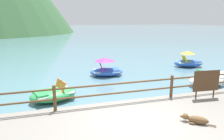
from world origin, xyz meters
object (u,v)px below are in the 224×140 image
(pedal_boat_2, at_px, (54,94))
(sign_board, at_px, (206,81))
(pedal_boat_1, at_px, (106,69))
(pedal_boat_3, at_px, (188,62))
(dog_resting, at_px, (196,119))
(pedal_boat_4, at_px, (208,80))

(pedal_boat_2, bearing_deg, sign_board, -23.14)
(pedal_boat_1, xyz_separation_m, pedal_boat_2, (-3.47, -3.57, -0.11))
(sign_board, relative_size, pedal_boat_1, 0.51)
(sign_board, bearing_deg, pedal_boat_3, 58.39)
(pedal_boat_2, relative_size, pedal_boat_3, 1.00)
(dog_resting, relative_size, pedal_boat_1, 0.35)
(pedal_boat_3, relative_size, pedal_boat_4, 1.03)
(dog_resting, height_order, pedal_boat_3, pedal_boat_3)
(pedal_boat_2, bearing_deg, pedal_boat_4, -1.07)
(dog_resting, height_order, pedal_boat_1, pedal_boat_1)
(pedal_boat_1, distance_m, pedal_boat_4, 6.16)
(dog_resting, distance_m, pedal_boat_3, 10.57)
(pedal_boat_3, xyz_separation_m, pedal_boat_4, (-1.95, -4.45, -0.10))
(sign_board, distance_m, pedal_boat_1, 6.74)
(dog_resting, bearing_deg, pedal_boat_3, 54.96)
(pedal_boat_4, bearing_deg, pedal_boat_1, 142.76)
(sign_board, relative_size, dog_resting, 1.44)
(sign_board, height_order, pedal_boat_1, sign_board)
(dog_resting, distance_m, pedal_boat_2, 6.10)
(pedal_boat_2, xyz_separation_m, pedal_boat_4, (8.38, -0.16, 0.01))
(pedal_boat_1, relative_size, pedal_boat_2, 0.96)
(pedal_boat_1, xyz_separation_m, pedal_boat_4, (4.91, -3.73, -0.10))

